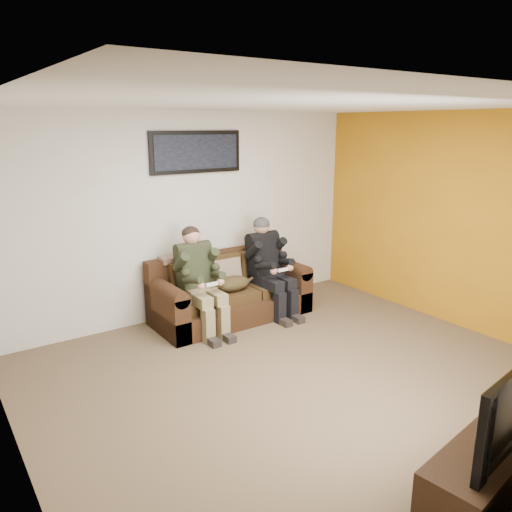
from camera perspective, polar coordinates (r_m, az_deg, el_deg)
floor at (r=5.09m, az=5.12°, el=-13.78°), size 5.00×5.00×0.00m
ceiling at (r=4.48m, az=5.92°, el=16.89°), size 5.00×5.00×0.00m
wall_back at (r=6.46m, az=-7.52°, el=4.58°), size 5.00×0.00×5.00m
wall_left at (r=3.61m, az=-26.63°, el=-5.08°), size 0.00×4.50×4.50m
wall_right at (r=6.48m, az=22.67°, el=3.60°), size 0.00×4.50×4.50m
accent_wall_right at (r=6.48m, az=22.63°, el=3.60°), size 0.00×4.50×4.50m
sofa at (r=6.48m, az=-3.14°, el=-4.32°), size 2.01×0.87×0.82m
throw_pillow at (r=6.43m, az=-3.35°, el=-1.93°), size 0.38×0.18×0.38m
throw_blanket at (r=6.27m, az=-9.14°, el=-0.28°), size 0.41×0.20×0.07m
person_left at (r=5.98m, az=-6.55°, el=-2.14°), size 0.51×0.87×1.26m
person_right at (r=6.51m, az=1.44°, el=-0.62°), size 0.51×0.86×1.27m
cat at (r=6.26m, az=-2.81°, el=-3.16°), size 0.66×0.26×0.24m
framed_poster at (r=6.38m, az=-6.84°, el=11.72°), size 1.25×0.05×0.52m
tv_stand at (r=3.94m, az=25.07°, el=-21.24°), size 1.32×0.59×0.40m
television at (r=3.68m, az=25.94°, el=-14.89°), size 1.04×0.28×0.60m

